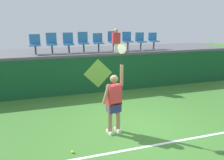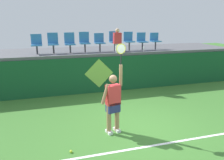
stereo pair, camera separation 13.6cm
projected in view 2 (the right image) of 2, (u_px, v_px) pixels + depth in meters
name	position (u px, v px, depth m)	size (l,w,h in m)	color
ground_plane	(136.00, 129.00, 6.53)	(40.00, 40.00, 0.00)	#3D752D
court_back_wall	(104.00, 74.00, 9.77)	(13.54, 0.20, 1.57)	#144C28
spectator_platform	(97.00, 51.00, 10.83)	(13.54, 2.87, 0.12)	#56565B
court_baseline_stripe	(150.00, 146.00, 5.64)	(12.19, 0.08, 0.01)	white
tennis_player	(113.00, 101.00, 6.10)	(0.74, 0.34, 2.51)	white
tennis_ball	(71.00, 151.00, 5.36)	(0.07, 0.07, 0.07)	#D1E533
water_bottle	(144.00, 49.00, 10.20)	(0.07, 0.07, 0.22)	white
stadium_chair_0	(37.00, 43.00, 9.34)	(0.44, 0.42, 0.83)	#38383D
stadium_chair_1	(53.00, 42.00, 9.52)	(0.44, 0.42, 0.88)	#38383D
stadium_chair_2	(70.00, 42.00, 9.71)	(0.44, 0.42, 0.87)	#38383D
stadium_chair_3	(85.00, 41.00, 9.88)	(0.44, 0.42, 0.89)	#38383D
stadium_chair_4	(99.00, 41.00, 10.06)	(0.44, 0.42, 0.82)	#38383D
stadium_chair_5	(114.00, 40.00, 10.25)	(0.44, 0.42, 0.90)	#38383D
stadium_chair_6	(129.00, 40.00, 10.44)	(0.44, 0.42, 0.86)	#38383D
stadium_chair_7	(142.00, 40.00, 10.63)	(0.44, 0.42, 0.82)	#38383D
stadium_chair_8	(155.00, 40.00, 10.81)	(0.44, 0.42, 0.80)	#38383D
spectator_0	(117.00, 40.00, 9.81)	(0.34, 0.20, 1.05)	white
wall_signage_mount	(99.00, 92.00, 9.81)	(1.27, 0.01, 1.50)	#144C28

